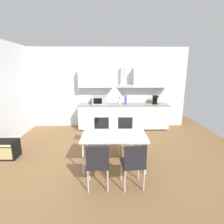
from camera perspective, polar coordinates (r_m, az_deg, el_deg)
name	(u,v)px	position (r m, az deg, el deg)	size (l,w,h in m)	color
ground_plane	(98,161)	(4.30, -4.65, -15.57)	(7.69, 8.04, 0.02)	brown
wall_back	(102,88)	(6.52, -3.33, 7.85)	(6.15, 0.10, 2.87)	silver
kitchen_counter	(123,116)	(6.34, 3.66, -1.35)	(3.18, 0.67, 0.90)	#333333
backsplash_tile	(123,95)	(6.50, 3.55, 5.46)	(3.16, 0.02, 0.53)	silver
upper_wall_cabinets	(123,78)	(6.29, 3.74, 11.04)	(3.16, 0.40, 0.68)	silver
microwave	(99,100)	(6.21, -4.22, 3.87)	(0.48, 0.35, 0.28)	#ADADB2
coffee_maker	(155,100)	(6.43, 13.90, 3.94)	(0.18, 0.19, 0.30)	black
bottle_blue	(126,101)	(6.19, 4.45, 3.70)	(0.08, 0.08, 0.29)	blue
bottle_white	(120,101)	(6.22, 2.50, 3.54)	(0.07, 0.07, 0.23)	white
dining_table	(114,137)	(3.80, 0.73, -8.17)	(1.38, 0.80, 0.72)	white
chair_far_left	(101,131)	(4.58, -3.45, -6.23)	(0.40, 0.40, 0.87)	black
chair_near_right	(134,161)	(3.18, 7.11, -15.73)	(0.44, 0.44, 0.87)	black
chair_far_right	(125,131)	(4.60, 4.38, -6.19)	(0.41, 0.41, 0.87)	black
chair_near_left	(98,162)	(3.16, -4.69, -15.88)	(0.42, 0.42, 0.87)	black
guitar_amp	(7,149)	(5.01, -31.19, -10.35)	(0.52, 0.37, 0.44)	black
pendant_lamp	(114,91)	(3.55, 0.77, 6.96)	(0.32, 0.32, 0.22)	silver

